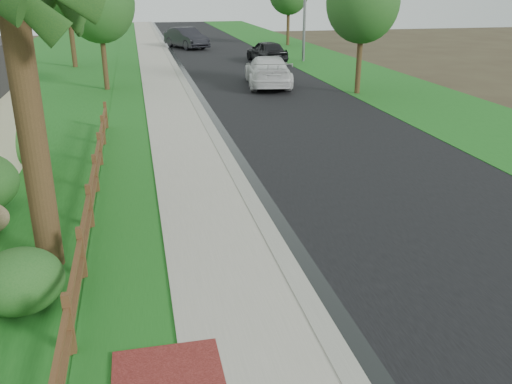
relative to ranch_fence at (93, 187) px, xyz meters
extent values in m
plane|color=#362C1D|center=(3.60, -6.40, -0.62)|extent=(120.00, 120.00, 0.00)
cube|color=black|center=(8.20, 28.60, -0.61)|extent=(8.00, 90.00, 0.02)
cube|color=gray|center=(4.00, 28.60, -0.56)|extent=(0.40, 90.00, 0.12)
cube|color=black|center=(4.35, 28.60, -0.60)|extent=(0.50, 90.00, 0.00)
cube|color=gray|center=(2.70, 28.60, -0.57)|extent=(2.20, 90.00, 0.10)
cube|color=#195618|center=(0.80, 28.60, -0.59)|extent=(1.60, 90.00, 0.06)
cube|color=#195618|center=(-4.40, 28.60, -0.60)|extent=(9.00, 90.00, 0.04)
cube|color=#195618|center=(15.10, 28.60, -0.60)|extent=(6.00, 90.00, 0.04)
cube|color=#483018|center=(0.00, -6.00, -0.07)|extent=(0.12, 0.12, 1.10)
cube|color=#483018|center=(0.00, -3.60, -0.07)|extent=(0.12, 0.12, 1.10)
cube|color=#483018|center=(0.00, -1.20, -0.07)|extent=(0.12, 0.12, 1.10)
cube|color=#483018|center=(0.00, 1.20, -0.07)|extent=(0.12, 0.12, 1.10)
cube|color=#483018|center=(0.00, 3.60, -0.07)|extent=(0.12, 0.12, 1.10)
cube|color=#483018|center=(0.00, 6.00, -0.07)|extent=(0.12, 0.12, 1.10)
cube|color=#483018|center=(0.00, 8.40, -0.07)|extent=(0.12, 0.12, 1.10)
cube|color=#483018|center=(0.00, -7.20, -0.17)|extent=(0.08, 2.35, 0.10)
cube|color=#483018|center=(0.00, -7.20, 0.23)|extent=(0.08, 2.35, 0.10)
cube|color=#483018|center=(0.00, -4.80, -0.17)|extent=(0.08, 2.35, 0.10)
cube|color=#483018|center=(0.00, -4.80, 0.23)|extent=(0.08, 2.35, 0.10)
cube|color=#483018|center=(0.00, -2.40, -0.17)|extent=(0.08, 2.35, 0.10)
cube|color=#483018|center=(0.00, -2.40, 0.23)|extent=(0.08, 2.35, 0.10)
cube|color=#483018|center=(0.00, 0.00, -0.17)|extent=(0.08, 2.35, 0.10)
cube|color=#483018|center=(0.00, 0.00, 0.23)|extent=(0.08, 2.35, 0.10)
cube|color=#483018|center=(0.00, 2.40, -0.17)|extent=(0.08, 2.35, 0.10)
cube|color=#483018|center=(0.00, 2.40, 0.23)|extent=(0.08, 2.35, 0.10)
cube|color=#483018|center=(0.00, 4.80, -0.17)|extent=(0.08, 2.35, 0.10)
cube|color=#483018|center=(0.00, 4.80, 0.23)|extent=(0.08, 2.35, 0.10)
cube|color=#483018|center=(0.00, 7.20, -0.17)|extent=(0.08, 2.35, 0.10)
cube|color=#483018|center=(0.00, 7.20, 0.23)|extent=(0.08, 2.35, 0.10)
cylinder|color=#3A2B17|center=(-0.70, -2.90, 2.13)|extent=(0.52, 0.52, 5.50)
imported|color=silver|center=(8.54, 16.45, 0.24)|extent=(3.14, 6.06, 1.68)
imported|color=black|center=(10.80, 26.23, 0.19)|extent=(2.48, 4.83, 1.57)
imported|color=black|center=(5.96, 36.96, 0.29)|extent=(3.80, 5.69, 1.77)
ellipsoid|color=#1D4F1C|center=(-0.96, -4.47, -0.06)|extent=(1.83, 1.83, 1.12)
ellipsoid|color=#1D4F1C|center=(-2.90, 4.25, 0.09)|extent=(2.62, 2.62, 1.42)
cylinder|color=#3A2B17|center=(-0.30, 17.24, 1.34)|extent=(0.27, 0.27, 3.92)
ellipsoid|color=#1D4F1C|center=(-0.30, 17.24, 3.86)|extent=(3.67, 3.67, 4.03)
cylinder|color=#3A2B17|center=(12.60, 13.28, 1.38)|extent=(0.27, 0.27, 4.00)
ellipsoid|color=#1D4F1C|center=(12.60, 13.28, 3.96)|extent=(3.66, 3.66, 4.02)
cylinder|color=#3A2B17|center=(-2.77, 26.56, 1.79)|extent=(0.33, 0.33, 4.82)
cylinder|color=#3A2B17|center=(15.52, 37.38, 1.46)|extent=(0.28, 0.28, 4.15)
camera|label=1|loc=(1.28, -13.40, 4.78)|focal=38.00mm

